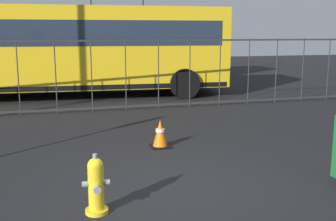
{
  "coord_description": "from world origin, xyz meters",
  "views": [
    {
      "loc": [
        -1.5,
        -5.13,
        2.16
      ],
      "look_at": [
        0.3,
        1.2,
        0.9
      ],
      "focal_mm": 43.57,
      "sensor_mm": 36.0,
      "label": 1
    }
  ],
  "objects": [
    {
      "name": "fence_barrier",
      "position": [
        0.0,
        6.14,
        1.02
      ],
      "size": [
        18.03,
        0.04,
        2.0
      ],
      "color": "#2D2D33",
      "rests_on": "ground_plane"
    },
    {
      "name": "fire_hydrant",
      "position": [
        -1.06,
        -0.43,
        0.35
      ],
      "size": [
        0.33,
        0.32,
        0.75
      ],
      "color": "yellow",
      "rests_on": "ground_plane"
    },
    {
      "name": "ground_plane",
      "position": [
        0.0,
        0.0,
        0.0
      ],
      "size": [
        60.0,
        60.0,
        0.0
      ],
      "primitive_type": "plane",
      "color": "black"
    },
    {
      "name": "bus_near",
      "position": [
        -0.87,
        9.14,
        1.71
      ],
      "size": [
        10.66,
        3.42,
        3.0
      ],
      "rotation": [
        0.0,
        0.0,
        -0.08
      ],
      "color": "gold",
      "rests_on": "ground_plane"
    },
    {
      "name": "bus_far",
      "position": [
        0.9,
        13.85,
        1.71
      ],
      "size": [
        10.68,
        3.48,
        3.0
      ],
      "rotation": [
        0.0,
        0.0,
        0.09
      ],
      "color": "#19519E",
      "rests_on": "ground_plane"
    },
    {
      "name": "traffic_cone",
      "position": [
        0.42,
        2.18,
        0.26
      ],
      "size": [
        0.36,
        0.36,
        0.53
      ],
      "color": "black",
      "rests_on": "ground_plane"
    }
  ]
}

